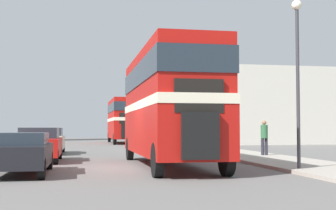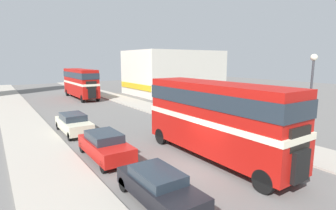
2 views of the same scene
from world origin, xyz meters
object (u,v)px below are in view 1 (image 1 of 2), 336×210
Objects in this scene: car_parked_far at (48,140)px; double_decker_bus at (168,100)px; car_parked_mid at (39,144)px; bus_distant at (122,118)px; pedestrian_walking at (264,135)px; street_lamp at (297,57)px; car_parked_near at (23,152)px.

double_decker_bus is at bearing -62.48° from car_parked_far.
double_decker_bus is 6.60m from car_parked_mid.
double_decker_bus is 0.98× the size of bus_distant.
double_decker_bus is at bearing -141.84° from pedestrian_walking.
bus_distant is 26.19m from car_parked_mid.
street_lamp is at bearing -84.18° from bus_distant.
car_parked_far is 0.80× the size of street_lamp.
car_parked_far is (-5.99, -18.88, -1.80)m from bus_distant.
pedestrian_walking is at bearing -26.12° from car_parked_far.
car_parked_far reaches higher than car_parked_near.
car_parked_mid is at bearing -174.50° from pedestrian_walking.
car_parked_mid is (0.03, 5.89, 0.07)m from car_parked_near.
double_decker_bus is 1.74× the size of street_lamp.
street_lamp reaches higher than bus_distant.
double_decker_bus is 29.04m from bus_distant.
double_decker_bus is at bearing -34.43° from car_parked_mid.
car_parked_far is (-5.29, 10.15, -1.83)m from double_decker_bus.
double_decker_bus reaches higher than pedestrian_walking.
bus_distant is 5.82× the size of pedestrian_walking.
car_parked_near is 0.97× the size of car_parked_mid.
car_parked_near is at bearing -100.77° from bus_distant.
double_decker_bus is 2.32× the size of car_parked_near.
car_parked_near is at bearing -90.28° from car_parked_mid.
car_parked_near is 13.18m from pedestrian_walking.
car_parked_far is (-0.03, 12.46, 0.07)m from car_parked_near.
car_parked_near is 0.75× the size of street_lamp.
street_lamp reaches higher than car_parked_far.
car_parked_far is 2.62× the size of pedestrian_walking.
car_parked_mid is (-5.93, -25.45, -1.80)m from bus_distant.
car_parked_mid is 2.53× the size of pedestrian_walking.
street_lamp is (-1.94, -7.82, 2.83)m from pedestrian_walking.
double_decker_bus is 6.05m from car_parked_near.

